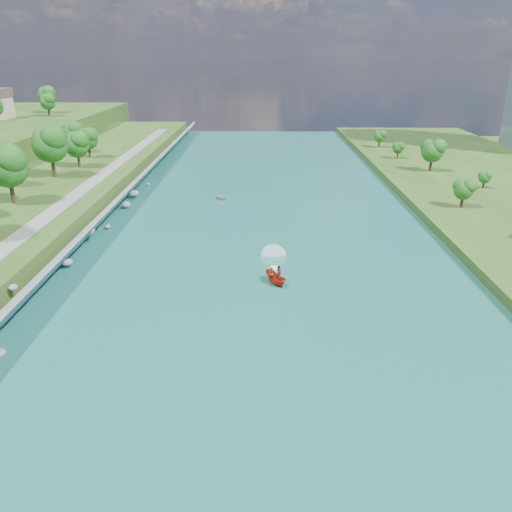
{
  "coord_description": "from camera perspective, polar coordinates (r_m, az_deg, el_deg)",
  "views": [
    {
      "loc": [
        0.15,
        -47.32,
        26.34
      ],
      "look_at": [
        -0.56,
        11.6,
        2.5
      ],
      "focal_mm": 35.0,
      "sensor_mm": 36.0,
      "label": 1
    }
  ],
  "objects": [
    {
      "name": "river_water",
      "position": [
        72.27,
        0.52,
        0.7
      ],
      "size": [
        55.0,
        240.0,
        0.1
      ],
      "primitive_type": "cube",
      "color": "#1B6A61",
      "rests_on": "ground"
    },
    {
      "name": "motorboat",
      "position": [
        63.06,
        2.16,
        -1.93
      ],
      "size": [
        3.6,
        18.82,
        2.24
      ],
      "rotation": [
        0.0,
        0.0,
        3.66
      ],
      "color": "red",
      "rests_on": "river_water"
    },
    {
      "name": "trees_ridge",
      "position": [
        161.08,
        -26.97,
        15.12
      ],
      "size": [
        20.53,
        51.17,
        9.68
      ],
      "color": "#184D14",
      "rests_on": "ridge_west"
    },
    {
      "name": "raft",
      "position": [
        97.98,
        -4.02,
        6.67
      ],
      "size": [
        3.09,
        2.97,
        1.68
      ],
      "rotation": [
        0.0,
        0.0,
        0.9
      ],
      "color": "#97999F",
      "rests_on": "river_water"
    },
    {
      "name": "riprap_bank",
      "position": [
        75.72,
        -19.43,
        1.81
      ],
      "size": [
        3.71,
        236.0,
        4.05
      ],
      "color": "slate",
      "rests_on": "ground"
    },
    {
      "name": "ground",
      "position": [
        54.16,
        0.44,
        -7.07
      ],
      "size": [
        260.0,
        260.0,
        0.0
      ],
      "primitive_type": "plane",
      "color": "#2D5119",
      "rests_on": "ground"
    },
    {
      "name": "riverside_path",
      "position": [
        78.22,
        -24.06,
        3.13
      ],
      "size": [
        3.0,
        200.0,
        0.1
      ],
      "primitive_type": "cube",
      "color": "gray",
      "rests_on": "berm_west"
    }
  ]
}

